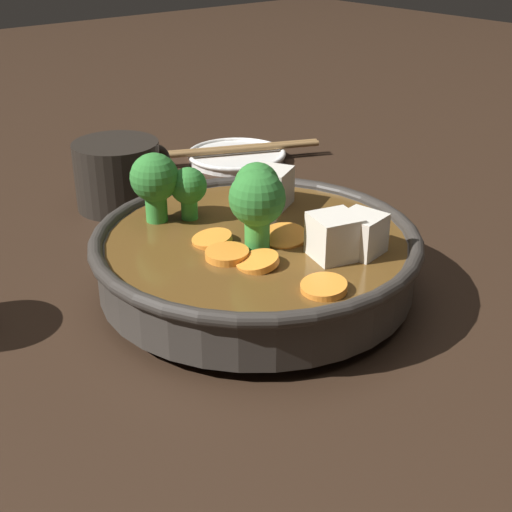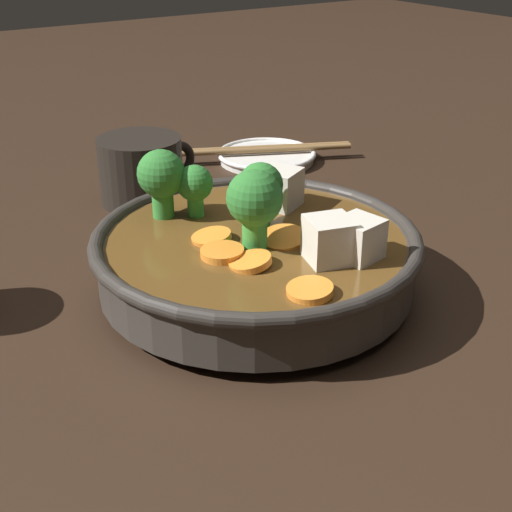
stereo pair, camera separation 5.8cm
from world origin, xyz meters
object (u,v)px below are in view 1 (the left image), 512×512
side_saucer (236,156)px  chopsticks_pair (236,149)px  dark_mug (119,175)px  stirfry_bowl (255,251)px

side_saucer → chopsticks_pair: size_ratio=0.62×
dark_mug → chopsticks_pair: (0.19, 0.04, -0.02)m
dark_mug → side_saucer: bearing=11.0°
stirfry_bowl → side_saucer: (0.20, 0.28, -0.03)m
dark_mug → chopsticks_pair: dark_mug is taller
stirfry_bowl → dark_mug: (0.01, 0.24, -0.00)m
side_saucer → dark_mug: dark_mug is taller
stirfry_bowl → chopsticks_pair: size_ratio=1.33×
dark_mug → chopsticks_pair: 0.19m
stirfry_bowl → chopsticks_pair: stirfry_bowl is taller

